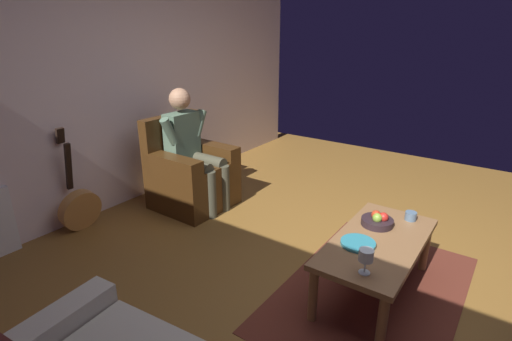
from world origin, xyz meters
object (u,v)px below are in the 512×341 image
object	(u,v)px
fruit_bowl	(378,220)
candle_jar	(411,216)
decorative_dish	(358,243)
armchair	(190,175)
person_seated	(192,146)
wine_glass_near	(366,257)
guitar	(80,207)
coffee_table	(377,248)

from	to	relation	value
fruit_bowl	candle_jar	xyz separation A→B (m)	(-0.23, 0.18, -0.01)
decorative_dish	fruit_bowl	bearing A→B (deg)	178.02
decorative_dish	candle_jar	size ratio (longest dim) A/B	2.74
armchair	fruit_bowl	size ratio (longest dim) A/B	4.08
person_seated	candle_jar	world-z (taller)	person_seated
person_seated	wine_glass_near	distance (m)	2.27
armchair	fruit_bowl	bearing A→B (deg)	87.26
person_seated	decorative_dish	xyz separation A→B (m)	(0.48, 1.98, -0.22)
person_seated	guitar	size ratio (longest dim) A/B	1.27
guitar	decorative_dish	world-z (taller)	guitar
person_seated	decorative_dish	size ratio (longest dim) A/B	5.32
person_seated	wine_glass_near	bearing A→B (deg)	71.19
armchair	decorative_dish	distance (m)	2.08
coffee_table	guitar	world-z (taller)	guitar
wine_glass_near	fruit_bowl	bearing A→B (deg)	-167.65
coffee_table	guitar	xyz separation A→B (m)	(0.65, -2.59, -0.14)
armchair	candle_jar	bearing A→B (deg)	93.42
coffee_table	candle_jar	bearing A→B (deg)	167.20
person_seated	guitar	xyz separation A→B (m)	(0.99, -0.52, -0.44)
candle_jar	wine_glass_near	bearing A→B (deg)	-2.61
person_seated	coffee_table	bearing A→B (deg)	81.60
armchair	person_seated	bearing A→B (deg)	90.00
decorative_dish	wine_glass_near	bearing A→B (deg)	27.95
armchair	wine_glass_near	bearing A→B (deg)	71.55
guitar	candle_jar	bearing A→B (deg)	112.09
wine_glass_near	armchair	bearing A→B (deg)	-109.38
fruit_bowl	decorative_dish	distance (m)	0.35
armchair	fruit_bowl	xyz separation A→B (m)	(0.13, 2.04, 0.13)
person_seated	guitar	world-z (taller)	person_seated
coffee_table	armchair	bearing A→B (deg)	-99.15
guitar	decorative_dish	distance (m)	2.56
coffee_table	fruit_bowl	xyz separation A→B (m)	(-0.21, -0.08, 0.10)
guitar	wine_glass_near	distance (m)	2.68
wine_glass_near	candle_jar	size ratio (longest dim) A/B	1.86
armchair	coffee_table	size ratio (longest dim) A/B	0.85
decorative_dish	candle_jar	world-z (taller)	candle_jar
armchair	coffee_table	world-z (taller)	armchair
candle_jar	person_seated	bearing A→B (deg)	-87.44
coffee_table	guitar	distance (m)	2.67
guitar	coffee_table	bearing A→B (deg)	104.18
armchair	person_seated	world-z (taller)	person_seated
guitar	candle_jar	xyz separation A→B (m)	(-1.09, 2.69, 0.24)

